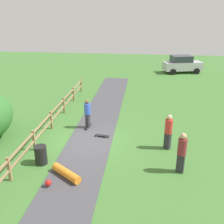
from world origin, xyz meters
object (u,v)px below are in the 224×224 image
object	(u,v)px
skater_fallen	(65,174)
trash_bin	(41,155)
skater_riding	(88,112)
bystander_maroon	(182,151)
skateboard_loose	(102,136)
parked_car_silver	(182,64)
bystander_red	(168,130)

from	to	relation	value
skater_fallen	trash_bin	bearing A→B (deg)	145.44
skater_riding	bystander_maroon	bearing A→B (deg)	-39.09
trash_bin	bystander_maroon	distance (m)	6.33
trash_bin	skateboard_loose	xyz separation A→B (m)	(2.38, 3.00, -0.36)
skater_riding	skater_fallen	size ratio (longest dim) A/B	1.20
skater_fallen	bystander_maroon	bearing A→B (deg)	12.17
skateboard_loose	bystander_maroon	xyz separation A→B (m)	(3.93, -2.92, 0.97)
trash_bin	parked_car_silver	size ratio (longest dim) A/B	0.20
skater_riding	bystander_maroon	size ratio (longest dim) A/B	0.94
skater_riding	parked_car_silver	world-z (taller)	parked_car_silver
skater_riding	skater_fallen	distance (m)	5.16
skater_fallen	skateboard_loose	world-z (taller)	skater_fallen
trash_bin	bystander_red	bearing A→B (deg)	19.99
skateboard_loose	skater_riding	bearing A→B (deg)	132.89
trash_bin	bystander_maroon	world-z (taller)	bystander_maroon
skater_riding	skateboard_loose	bearing A→B (deg)	-47.11
trash_bin	skateboard_loose	world-z (taller)	trash_bin
skater_fallen	bystander_red	bearing A→B (deg)	34.75
skater_riding	skateboard_loose	world-z (taller)	skater_riding
skater_fallen	bystander_red	world-z (taller)	bystander_red
bystander_maroon	bystander_red	bearing A→B (deg)	101.12
trash_bin	skateboard_loose	size ratio (longest dim) A/B	1.10
bystander_red	bystander_maroon	bearing A→B (deg)	-78.88
bystander_red	parked_car_silver	xyz separation A→B (m)	(2.88, 17.81, -0.08)
trash_bin	parked_car_silver	bearing A→B (deg)	66.26
bystander_red	parked_car_silver	distance (m)	18.04
bystander_red	parked_car_silver	bearing A→B (deg)	80.82
parked_car_silver	trash_bin	bearing A→B (deg)	-113.74
bystander_red	parked_car_silver	world-z (taller)	parked_car_silver
skater_fallen	skater_riding	bearing A→B (deg)	90.83
skateboard_loose	bystander_maroon	world-z (taller)	bystander_maroon
trash_bin	skater_fallen	world-z (taller)	trash_bin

